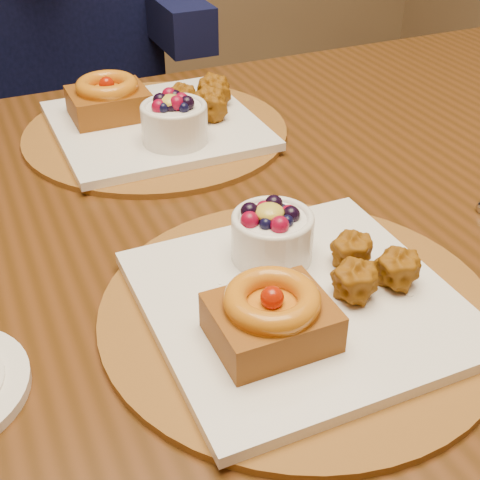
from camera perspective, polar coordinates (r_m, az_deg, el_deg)
name	(u,v)px	position (r m, az deg, el deg)	size (l,w,h in m)	color
dining_table	(214,257)	(0.85, -2.23, -1.45)	(1.60, 0.90, 0.76)	#3C220B
place_setting_near	(296,293)	(0.63, 4.76, -4.49)	(0.38, 0.38, 0.08)	brown
place_setting_far	(154,120)	(0.98, -7.33, 10.16)	(0.38, 0.38, 0.09)	brown
chair_far	(62,136)	(1.76, -14.93, 8.57)	(0.51, 0.51, 0.81)	black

